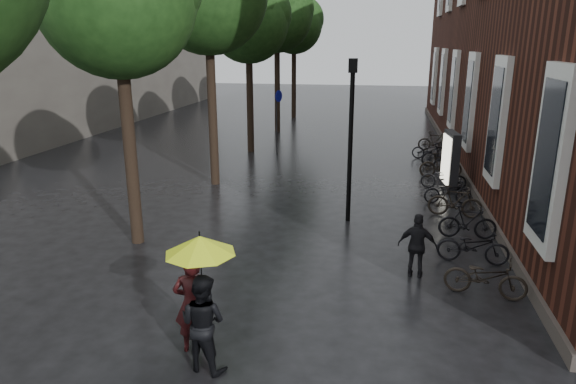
% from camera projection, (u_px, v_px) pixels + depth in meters
% --- Properties ---
extents(bg_building, '(16.00, 30.00, 14.00)m').
position_uv_depth(bg_building, '(25.00, 13.00, 34.71)').
color(bg_building, '#47423D').
rests_on(bg_building, ground).
extents(street_trees, '(4.33, 34.03, 8.91)m').
position_uv_depth(street_trees, '(230.00, 11.00, 20.37)').
color(street_trees, black).
rests_on(street_trees, ground).
extents(person_burgundy, '(0.74, 0.60, 1.77)m').
position_uv_depth(person_burgundy, '(193.00, 304.00, 8.73)').
color(person_burgundy, black).
rests_on(person_burgundy, ground).
extents(person_black, '(0.94, 0.81, 1.66)m').
position_uv_depth(person_black, '(203.00, 323.00, 8.24)').
color(person_black, black).
rests_on(person_black, ground).
extents(lime_umbrella, '(1.17, 1.17, 1.71)m').
position_uv_depth(lime_umbrella, '(200.00, 245.00, 8.14)').
color(lime_umbrella, black).
rests_on(lime_umbrella, ground).
extents(pedestrian_walking, '(0.92, 0.49, 1.50)m').
position_uv_depth(pedestrian_walking, '(418.00, 246.00, 11.55)').
color(pedestrian_walking, black).
rests_on(pedestrian_walking, ground).
extents(parked_bicycles, '(2.09, 15.99, 1.03)m').
position_uv_depth(parked_bicycles, '(448.00, 182.00, 17.83)').
color(parked_bicycles, black).
rests_on(parked_bicycles, ground).
extents(ad_lightbox, '(0.32, 1.39, 2.10)m').
position_uv_depth(ad_lightbox, '(450.00, 161.00, 18.38)').
color(ad_lightbox, black).
rests_on(ad_lightbox, ground).
extents(lamp_post, '(0.24, 0.24, 4.73)m').
position_uv_depth(lamp_post, '(351.00, 126.00, 14.60)').
color(lamp_post, black).
rests_on(lamp_post, ground).
extents(cycle_sign, '(0.16, 0.54, 2.99)m').
position_uv_depth(cycle_sign, '(278.00, 112.00, 24.13)').
color(cycle_sign, '#262628').
rests_on(cycle_sign, ground).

